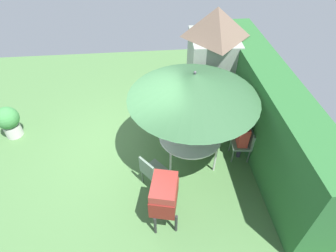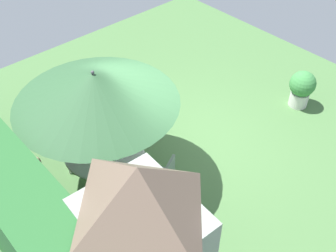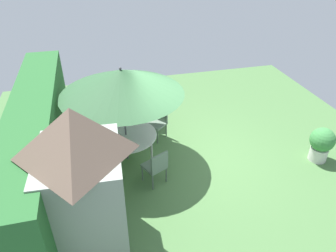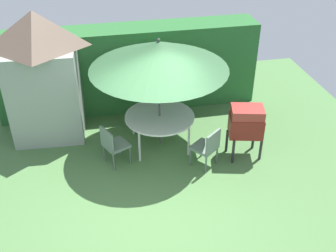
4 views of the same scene
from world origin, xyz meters
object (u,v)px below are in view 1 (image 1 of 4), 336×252
at_px(garden_shed, 212,57).
at_px(patio_table, 190,136).
at_px(person_in_red, 243,135).
at_px(patio_umbrella, 194,86).
at_px(potted_plant_by_shed, 9,121).
at_px(chair_near_shed, 245,142).
at_px(bbq_grill, 164,195).
at_px(chair_toward_hedge, 151,170).
at_px(chair_far_side, 165,115).

distance_m(garden_shed, patio_table, 2.73).
distance_m(garden_shed, person_in_red, 2.68).
bearing_deg(patio_umbrella, potted_plant_by_shed, -104.58).
bearing_deg(patio_umbrella, person_in_red, 83.38).
bearing_deg(chair_near_shed, bbq_grill, -54.24).
bearing_deg(chair_near_shed, potted_plant_by_shed, -102.86).
height_order(chair_toward_hedge, potted_plant_by_shed, potted_plant_by_shed).
height_order(garden_shed, potted_plant_by_shed, garden_shed).
xyz_separation_m(patio_umbrella, person_in_red, (0.15, 1.27, -1.39)).
bearing_deg(patio_table, potted_plant_by_shed, -104.58).
distance_m(patio_umbrella, person_in_red, 1.89).
bearing_deg(garden_shed, chair_toward_hedge, -31.66).
bearing_deg(chair_toward_hedge, chair_near_shed, 105.66).
height_order(chair_near_shed, chair_far_side, same).
relative_size(patio_umbrella, person_in_red, 2.28).
distance_m(bbq_grill, chair_toward_hedge, 0.97).
height_order(chair_far_side, potted_plant_by_shed, potted_plant_by_shed).
bearing_deg(chair_toward_hedge, patio_table, 129.29).
relative_size(patio_umbrella, chair_near_shed, 3.20).
distance_m(chair_toward_hedge, person_in_red, 2.39).
height_order(patio_table, chair_far_side, chair_far_side).
xyz_separation_m(bbq_grill, chair_near_shed, (-1.55, 2.15, -0.33)).
distance_m(patio_table, bbq_grill, 1.88).
distance_m(garden_shed, patio_umbrella, 2.70).
bearing_deg(garden_shed, person_in_red, 6.22).
height_order(garden_shed, chair_toward_hedge, garden_shed).
xyz_separation_m(bbq_grill, person_in_red, (-1.56, 2.06, -0.06)).
bearing_deg(chair_toward_hedge, person_in_red, 106.44).
relative_size(patio_table, chair_toward_hedge, 1.71).
height_order(bbq_grill, person_in_red, person_in_red).
height_order(patio_table, person_in_red, person_in_red).
bearing_deg(person_in_red, patio_umbrella, -96.62).
relative_size(garden_shed, chair_far_side, 3.26).
bearing_deg(chair_toward_hedge, potted_plant_by_shed, -118.68).
bearing_deg(chair_toward_hedge, garden_shed, 148.34).
xyz_separation_m(garden_shed, patio_table, (2.42, -1.00, -0.80)).
distance_m(patio_table, patio_umbrella, 1.47).
relative_size(chair_near_shed, person_in_red, 0.71).
bearing_deg(chair_far_side, patio_table, 25.93).
bearing_deg(chair_far_side, chair_near_shed, 56.50).
bearing_deg(potted_plant_by_shed, chair_near_shed, 77.14).
height_order(garden_shed, chair_far_side, garden_shed).
xyz_separation_m(patio_table, person_in_red, (0.15, 1.27, 0.08)).
distance_m(potted_plant_by_shed, person_in_red, 6.21).
bearing_deg(potted_plant_by_shed, patio_table, 75.42).
bearing_deg(patio_table, bbq_grill, -24.77).
height_order(chair_near_shed, potted_plant_by_shed, potted_plant_by_shed).
relative_size(garden_shed, patio_umbrella, 1.02).
relative_size(patio_table, chair_far_side, 1.71).
relative_size(patio_umbrella, potted_plant_by_shed, 3.10).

